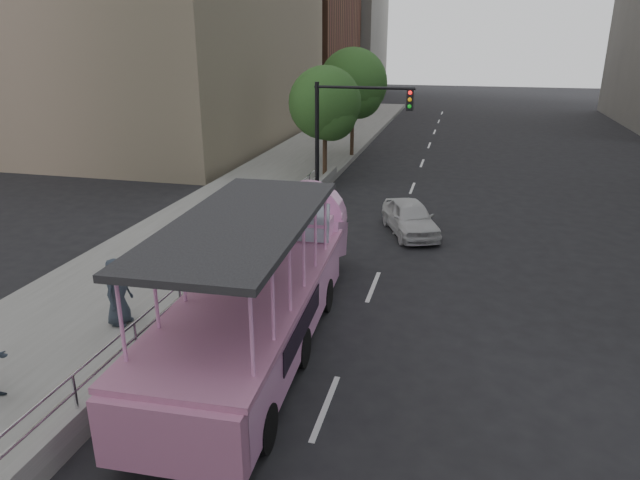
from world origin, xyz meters
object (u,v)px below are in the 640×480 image
duck_boat (266,288)px  parking_sign (233,236)px  pedestrian_far (118,292)px  traffic_signal (344,124)px  street_tree_far (354,86)px  street_tree_near (327,106)px  car (410,217)px

duck_boat → parking_sign: (-1.88, 2.51, 0.29)m
duck_boat → pedestrian_far: size_ratio=6.20×
traffic_signal → street_tree_far: (-1.40, 9.43, 0.81)m
traffic_signal → street_tree_near: size_ratio=0.91×
parking_sign → traffic_signal: 9.77m
car → traffic_signal: (-3.25, 3.35, 2.87)m
car → street_tree_near: bearing=103.4°
duck_boat → street_tree_far: 21.74m
pedestrian_far → street_tree_far: bearing=-2.4°
parking_sign → pedestrian_far: bearing=-116.2°
car → traffic_signal: traffic_signal is taller
pedestrian_far → street_tree_near: 16.52m
duck_boat → street_tree_near: street_tree_near is taller
car → street_tree_far: size_ratio=0.57×
street_tree_near → car: bearing=-54.4°
pedestrian_far → traffic_signal: traffic_signal is taller
traffic_signal → car: bearing=-45.9°
pedestrian_far → parking_sign: bearing=-24.8°
duck_boat → traffic_signal: traffic_signal is taller
pedestrian_far → traffic_signal: 13.35m
parking_sign → traffic_signal: size_ratio=0.48×
pedestrian_far → parking_sign: parking_sign is taller
pedestrian_far → traffic_signal: bearing=-11.3°
street_tree_far → car: bearing=-70.0°
parking_sign → street_tree_far: size_ratio=0.38×
car → parking_sign: 7.68m
parking_sign → street_tree_near: (-0.34, 12.93, 2.24)m
duck_boat → pedestrian_far: duck_boat is taller
parking_sign → traffic_signal: traffic_signal is taller
duck_boat → pedestrian_far: 3.61m
pedestrian_far → street_tree_far: size_ratio=0.26×
car → pedestrian_far: bearing=-145.1°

